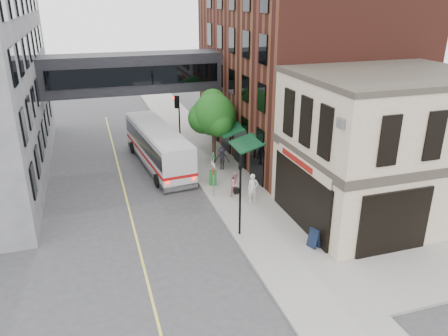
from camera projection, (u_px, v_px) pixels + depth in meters
ground at (245, 257)px, 21.92m from camera, size 120.00×120.00×0.00m
sidewalk_main at (208, 159)px, 34.87m from camera, size 4.00×60.00×0.15m
corner_building at (383, 148)px, 24.68m from camera, size 10.19×8.12×8.45m
brick_building at (298, 65)px, 35.46m from camera, size 13.76×18.00×14.00m
skyway_bridge at (133, 73)px, 34.64m from camera, size 14.00×3.18×3.00m
traffic_signal_near at (240, 186)px, 22.70m from camera, size 0.44×0.22×4.60m
traffic_signal_far at (177, 112)px, 35.84m from camera, size 0.53×0.28×4.50m
street_sign_pole at (213, 171)px, 27.53m from camera, size 0.08×0.75×3.00m
street_tree at (213, 114)px, 32.82m from camera, size 3.80×3.20×5.60m
lane_marking at (124, 190)px, 29.38m from camera, size 0.12×40.00×0.01m
bus at (158, 145)px, 33.14m from camera, size 3.59×11.18×2.96m
pedestrian_a at (253, 188)px, 27.14m from camera, size 0.70×0.49×1.83m
pedestrian_b at (236, 184)px, 27.98m from camera, size 0.98×0.91×1.62m
pedestrian_c at (222, 158)px, 32.28m from camera, size 1.29×1.11×1.73m
newspaper_box at (213, 178)px, 29.78m from camera, size 0.60×0.56×0.98m
sandwich_board at (314, 238)px, 22.31m from camera, size 0.55×0.67×1.04m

